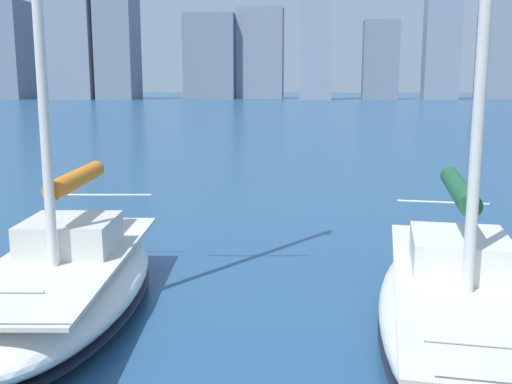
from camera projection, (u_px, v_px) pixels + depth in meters
The scene contains 3 objects.
city_skyline at pixel (300, 33), 154.59m from camera, with size 175.94×21.58×47.70m.
sailboat_forest at pixel (460, 303), 8.88m from camera, with size 3.18×7.80×10.48m.
sailboat_orange at pixel (66, 276), 10.05m from camera, with size 3.13×6.97×12.49m.
Camera 1 is at (-1.34, 2.85, 3.81)m, focal length 42.00 mm.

